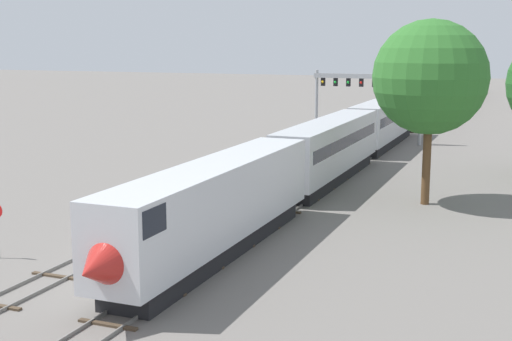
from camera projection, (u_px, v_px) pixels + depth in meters
ground_plane at (143, 273)px, 33.39m from camera, size 400.00×400.00×0.00m
track_main at (406, 130)px, 87.47m from camera, size 2.60×200.00×0.16m
track_near at (317, 150)px, 71.20m from camera, size 2.60×160.00×0.16m
passenger_train at (417, 105)px, 94.05m from camera, size 3.04×147.86×4.80m
signal_gantry at (368, 89)px, 76.08m from camera, size 12.10×0.49×7.82m
trackside_tree_left at (430, 77)px, 46.15m from camera, size 7.58×7.58×12.35m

